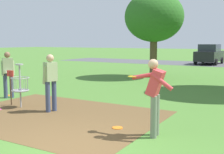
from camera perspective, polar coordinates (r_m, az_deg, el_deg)
The scene contains 10 objects.
ground_plane at distance 5.74m, azimuth -9.23°, elevation -14.38°, with size 160.00×160.00×0.00m, color #47752D.
dirt_tee_pad at distance 8.47m, azimuth -11.21°, elevation -7.36°, with size 5.79×4.34×0.01m, color brown.
disc_golf_basket at distance 9.63m, azimuth -17.82°, elevation -1.28°, with size 0.98×0.58×1.39m.
player_foreground_watching at distance 11.34m, azimuth -19.78°, elevation 0.93°, with size 0.45×0.48×1.71m.
player_waiting_left at distance 6.37m, azimuth 8.38°, elevation -2.99°, with size 1.14×0.42×1.71m.
player_waiting_right at distance 8.75m, azimuth -11.99°, elevation -0.48°, with size 0.44×0.49×1.71m.
frisbee_by_tee at distance 11.93m, azimuth -19.62°, elevation -3.43°, with size 0.22×0.22×0.02m, color orange.
frisbee_scattered_a at distance 7.11m, azimuth 1.07°, elevation -9.96°, with size 0.25×0.25×0.02m, color orange.
tree_near_left at distance 17.16m, azimuth 8.27°, elevation 11.55°, with size 3.39×3.39×4.94m.
parked_car_leftmost at distance 28.43m, azimuth 18.60°, elevation 4.28°, with size 2.07×4.25×1.84m.
Camera 1 is at (3.42, -4.11, 2.08)m, focal length 46.50 mm.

